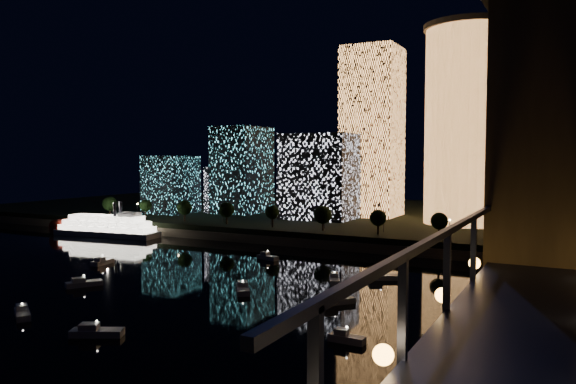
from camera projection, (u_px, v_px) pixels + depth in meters
name	position (u px, v px, depth m)	size (l,w,h in m)	color
ground	(190.00, 309.00, 112.67)	(520.00, 520.00, 0.00)	black
far_bank	(408.00, 219.00, 254.08)	(420.00, 160.00, 5.00)	black
seawall	(343.00, 245.00, 185.13)	(420.00, 6.00, 3.00)	#6B5E4C
tower_cylindrical	(468.00, 125.00, 212.93)	(34.00, 34.00, 75.45)	#F0994D
tower_rectangular	(372.00, 132.00, 242.48)	(22.76, 22.76, 72.41)	#F0994D
midrise_blocks	(258.00, 177.00, 247.65)	(93.34, 40.47, 39.30)	silver
truss_bridge	(549.00, 252.00, 84.93)	(13.00, 266.00, 50.00)	navy
riverboat	(102.00, 227.00, 217.17)	(46.90, 14.94, 13.89)	silver
motorboats	(221.00, 292.00, 124.21)	(117.65, 81.01, 2.78)	silver
esplanade_trees	(265.00, 212.00, 205.10)	(165.96, 6.32, 8.66)	black
street_lamps	(271.00, 214.00, 210.97)	(132.70, 0.70, 5.65)	black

